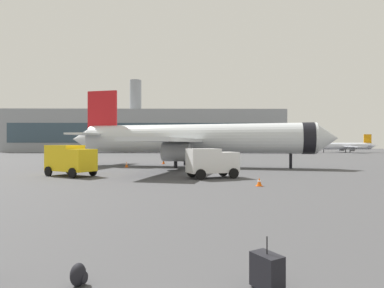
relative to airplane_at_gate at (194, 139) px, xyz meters
name	(u,v)px	position (x,y,z in m)	size (l,w,h in m)	color
airplane_at_gate	(194,139)	(0.00, 0.00, 0.00)	(35.40, 32.21, 10.50)	silver
airplane_taxiing	(345,146)	(54.29, 68.15, -1.41)	(21.92, 19.72, 6.45)	silver
service_truck	(70,159)	(-11.79, -11.77, -2.05)	(5.24, 4.37, 2.90)	yellow
cargo_van	(212,162)	(1.37, -13.64, -2.21)	(4.81, 3.50, 2.60)	white
safety_cone_near	(164,161)	(-4.43, 5.97, -3.27)	(0.44, 0.44, 0.79)	#F2590C
safety_cone_mid	(127,164)	(-8.67, -0.73, -3.30)	(0.44, 0.44, 0.73)	#F2590C
safety_cone_far	(259,182)	(4.34, -19.06, -3.35)	(0.44, 0.44, 0.63)	#F2590C
rolling_suitcase	(267,271)	(0.89, -34.91, -3.27)	(0.67, 0.75, 1.10)	black
traveller_backpack	(79,275)	(-3.03, -34.68, -3.42)	(0.36, 0.40, 0.48)	black
terminal_building	(148,131)	(-16.23, 79.35, 4.19)	(101.29, 19.89, 27.49)	gray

